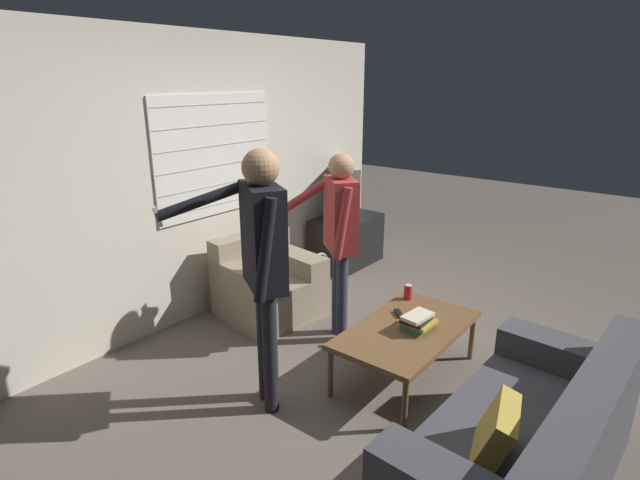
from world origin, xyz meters
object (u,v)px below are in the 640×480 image
Objects in this scene: tv at (347,191)px; spare_remote at (399,314)px; person_right_standing at (339,226)px; couch_blue at (528,448)px; coffee_table at (407,331)px; floor_fan at (319,271)px; book_stack at (418,322)px; armchair_beige at (267,284)px; soda_can at (408,292)px; person_left_standing at (262,250)px.

spare_remote is (-1.55, -1.59, -0.48)m from tv.
person_right_standing is 12.93× the size of spare_remote.
person_right_standing reaches higher than tv.
couch_blue is 1.22m from coffee_table.
person_right_standing reaches higher than floor_fan.
book_stack is 2.09× the size of spare_remote.
couch_blue is 2.20× the size of tv.
armchair_beige is 1.55m from coffee_table.
couch_blue is 13.85× the size of soda_can.
tv is at bearing 45.88° from coffee_table.
soda_can is at bearing -73.26° from person_left_standing.
couch_blue is 1.09× the size of person_right_standing.
book_stack reaches higher than spare_remote.
tv reaches higher than soda_can.
couch_blue is 14.15× the size of spare_remote.
coffee_table is 9.27× the size of soda_can.
person_left_standing is (-1.01, -0.96, 0.82)m from armchair_beige.
floor_fan is at bearing 58.95° from coffee_table.
couch_blue reaches higher than armchair_beige.
person_left_standing reaches higher than book_stack.
tv is 6.43× the size of spare_remote.
soda_can is 1.44m from floor_fan.
soda_can reaches higher than floor_fan.
floor_fan is at bearing -30.35° from person_left_standing.
coffee_table is 0.66× the size of person_left_standing.
armchair_beige is 0.52× the size of person_left_standing.
armchair_beige is at bearing 103.54° from soda_can.
person_left_standing is 6.82× the size of book_stack.
couch_blue reaches higher than soda_can.
coffee_table is 0.21m from spare_remote.
soda_can is at bearing -110.69° from floor_fan.
tv is 2.01m from soda_can.
person_left_standing reaches higher than spare_remote.
person_right_standing is (0.06, -0.79, 0.70)m from armchair_beige.
person_left_standing is at bearing 143.98° from book_stack.
couch_blue is 6.75× the size of book_stack.
spare_remote is (0.75, 1.20, 0.11)m from couch_blue.
armchair_beige is at bearing -33.47° from tv.
floor_fan is (1.82, 0.97, -0.95)m from person_left_standing.
soda_can is (0.32, -1.31, 0.17)m from armchair_beige.
tv is at bearing 47.33° from book_stack.
person_left_standing is at bearing 138.64° from person_right_standing.
coffee_table is at bearing -90.65° from spare_remote.
armchair_beige is 0.79× the size of coffee_table.
person_right_standing reaches higher than couch_blue.
couch_blue is at bearing -129.20° from soda_can.
person_left_standing is 14.27× the size of spare_remote.
person_left_standing reaches higher than armchair_beige.
armchair_beige is 7.32× the size of soda_can.
armchair_beige is at bearing 85.43° from coffee_table.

